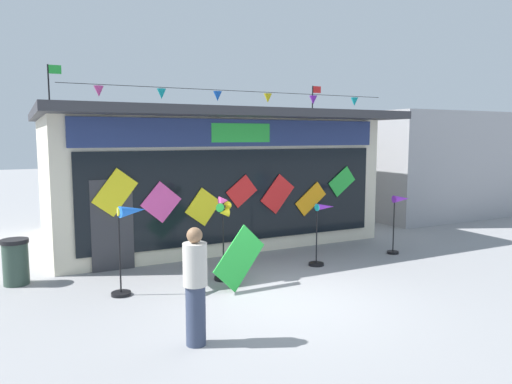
{
  "coord_description": "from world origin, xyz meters",
  "views": [
    {
      "loc": [
        -4.16,
        -7.13,
        2.92
      ],
      "look_at": [
        0.86,
        2.82,
        1.61
      ],
      "focal_mm": 33.3,
      "sensor_mm": 36.0,
      "label": 1
    }
  ],
  "objects_px": {
    "person_mid_plaza": "(195,286)",
    "kite_shop_building": "(199,174)",
    "wind_spinner_center_left": "(321,229)",
    "trash_bin": "(16,262)",
    "wind_spinner_center_right": "(399,212)",
    "wind_spinner_far_left": "(129,232)",
    "display_kite_on_ground": "(239,258)",
    "wind_spinner_left": "(224,227)"
  },
  "relations": [
    {
      "from": "wind_spinner_left",
      "to": "person_mid_plaza",
      "type": "bearing_deg",
      "value": -120.43
    },
    {
      "from": "person_mid_plaza",
      "to": "display_kite_on_ground",
      "type": "xyz_separation_m",
      "value": [
        1.58,
        1.96,
        -0.25
      ]
    },
    {
      "from": "wind_spinner_left",
      "to": "wind_spinner_center_left",
      "type": "relative_size",
      "value": 1.22
    },
    {
      "from": "wind_spinner_center_left",
      "to": "wind_spinner_center_right",
      "type": "xyz_separation_m",
      "value": [
        2.37,
        0.05,
        0.2
      ]
    },
    {
      "from": "wind_spinner_center_left",
      "to": "trash_bin",
      "type": "bearing_deg",
      "value": 166.34
    },
    {
      "from": "kite_shop_building",
      "to": "trash_bin",
      "type": "relative_size",
      "value": 9.81
    },
    {
      "from": "kite_shop_building",
      "to": "wind_spinner_far_left",
      "type": "distance_m",
      "value": 5.64
    },
    {
      "from": "wind_spinner_far_left",
      "to": "trash_bin",
      "type": "bearing_deg",
      "value": 140.04
    },
    {
      "from": "wind_spinner_center_right",
      "to": "wind_spinner_center_left",
      "type": "bearing_deg",
      "value": -178.75
    },
    {
      "from": "wind_spinner_center_left",
      "to": "wind_spinner_left",
      "type": "bearing_deg",
      "value": -178.11
    },
    {
      "from": "wind_spinner_center_left",
      "to": "wind_spinner_center_right",
      "type": "distance_m",
      "value": 2.37
    },
    {
      "from": "trash_bin",
      "to": "display_kite_on_ground",
      "type": "relative_size",
      "value": 0.81
    },
    {
      "from": "kite_shop_building",
      "to": "person_mid_plaza",
      "type": "bearing_deg",
      "value": -110.52
    },
    {
      "from": "wind_spinner_center_right",
      "to": "trash_bin",
      "type": "bearing_deg",
      "value": 170.35
    },
    {
      "from": "trash_bin",
      "to": "kite_shop_building",
      "type": "bearing_deg",
      "value": 31.79
    },
    {
      "from": "kite_shop_building",
      "to": "wind_spinner_far_left",
      "type": "xyz_separation_m",
      "value": [
        -3.08,
        -4.68,
        -0.63
      ]
    },
    {
      "from": "kite_shop_building",
      "to": "person_mid_plaza",
      "type": "relative_size",
      "value": 5.33
    },
    {
      "from": "wind_spinner_left",
      "to": "wind_spinner_center_right",
      "type": "distance_m",
      "value": 4.79
    },
    {
      "from": "trash_bin",
      "to": "display_kite_on_ground",
      "type": "xyz_separation_m",
      "value": [
        3.83,
        -2.24,
        0.15
      ]
    },
    {
      "from": "wind_spinner_left",
      "to": "display_kite_on_ground",
      "type": "relative_size",
      "value": 1.53
    },
    {
      "from": "wind_spinner_center_left",
      "to": "trash_bin",
      "type": "xyz_separation_m",
      "value": [
        -6.21,
        1.51,
        -0.38
      ]
    },
    {
      "from": "person_mid_plaza",
      "to": "trash_bin",
      "type": "height_order",
      "value": "person_mid_plaza"
    },
    {
      "from": "wind_spinner_center_right",
      "to": "trash_bin",
      "type": "xyz_separation_m",
      "value": [
        -8.57,
        1.46,
        -0.58
      ]
    },
    {
      "from": "kite_shop_building",
      "to": "display_kite_on_ground",
      "type": "bearing_deg",
      "value": -102.17
    },
    {
      "from": "wind_spinner_far_left",
      "to": "person_mid_plaza",
      "type": "relative_size",
      "value": 0.99
    },
    {
      "from": "wind_spinner_left",
      "to": "wind_spinner_center_right",
      "type": "bearing_deg",
      "value": 1.57
    },
    {
      "from": "trash_bin",
      "to": "wind_spinner_left",
      "type": "bearing_deg",
      "value": -22.76
    },
    {
      "from": "trash_bin",
      "to": "wind_spinner_center_right",
      "type": "bearing_deg",
      "value": -9.65
    },
    {
      "from": "kite_shop_building",
      "to": "wind_spinner_far_left",
      "type": "relative_size",
      "value": 5.36
    },
    {
      "from": "wind_spinner_far_left",
      "to": "person_mid_plaza",
      "type": "height_order",
      "value": "person_mid_plaza"
    },
    {
      "from": "wind_spinner_far_left",
      "to": "trash_bin",
      "type": "relative_size",
      "value": 1.83
    },
    {
      "from": "display_kite_on_ground",
      "to": "kite_shop_building",
      "type": "bearing_deg",
      "value": 77.83
    },
    {
      "from": "person_mid_plaza",
      "to": "wind_spinner_center_left",
      "type": "bearing_deg",
      "value": 103.86
    },
    {
      "from": "wind_spinner_center_right",
      "to": "person_mid_plaza",
      "type": "height_order",
      "value": "person_mid_plaza"
    },
    {
      "from": "kite_shop_building",
      "to": "person_mid_plaza",
      "type": "xyz_separation_m",
      "value": [
        -2.73,
        -7.29,
        -0.96
      ]
    },
    {
      "from": "kite_shop_building",
      "to": "wind_spinner_center_left",
      "type": "relative_size",
      "value": 6.33
    },
    {
      "from": "trash_bin",
      "to": "display_kite_on_ground",
      "type": "height_order",
      "value": "display_kite_on_ground"
    },
    {
      "from": "kite_shop_building",
      "to": "wind_spinner_left",
      "type": "distance_m",
      "value": 4.88
    },
    {
      "from": "person_mid_plaza",
      "to": "display_kite_on_ground",
      "type": "bearing_deg",
      "value": 120.78
    },
    {
      "from": "wind_spinner_far_left",
      "to": "wind_spinner_center_left",
      "type": "xyz_separation_m",
      "value": [
        4.31,
        0.08,
        -0.34
      ]
    },
    {
      "from": "person_mid_plaza",
      "to": "kite_shop_building",
      "type": "bearing_deg",
      "value": 139.11
    },
    {
      "from": "wind_spinner_left",
      "to": "wind_spinner_center_left",
      "type": "bearing_deg",
      "value": 1.89
    }
  ]
}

